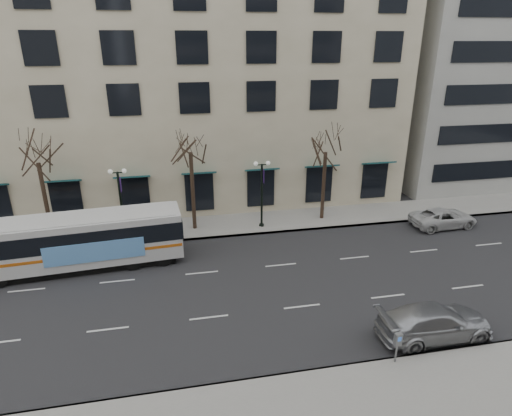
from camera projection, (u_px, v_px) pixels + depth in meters
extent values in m
plane|color=black|center=(205.00, 293.00, 24.14)|extent=(160.00, 160.00, 0.00)
cube|color=gray|center=(259.00, 222.00, 33.22)|extent=(80.00, 4.00, 0.15)
cube|color=#B6AB8B|center=(157.00, 55.00, 38.47)|extent=(40.00, 20.00, 24.00)
cylinder|color=black|center=(46.00, 203.00, 29.29)|extent=(0.28, 0.28, 5.74)
cylinder|color=black|center=(193.00, 192.00, 31.06)|extent=(0.28, 0.28, 5.95)
cylinder|color=black|center=(323.00, 187.00, 32.96)|extent=(0.28, 0.28, 5.46)
cylinder|color=black|center=(122.00, 206.00, 29.78)|extent=(0.16, 0.16, 5.00)
cylinder|color=black|center=(125.00, 237.00, 30.65)|extent=(0.36, 0.36, 0.30)
cube|color=black|center=(117.00, 173.00, 28.87)|extent=(0.90, 0.06, 0.06)
sphere|color=silver|center=(110.00, 172.00, 28.76)|extent=(0.32, 0.32, 0.32)
sphere|color=silver|center=(124.00, 171.00, 28.92)|extent=(0.32, 0.32, 0.32)
cube|color=#371A62|center=(121.00, 184.00, 29.21)|extent=(0.04, 0.45, 1.00)
cylinder|color=black|center=(262.00, 197.00, 31.59)|extent=(0.16, 0.16, 5.00)
cylinder|color=black|center=(262.00, 226.00, 32.46)|extent=(0.36, 0.36, 0.30)
cube|color=black|center=(262.00, 165.00, 30.69)|extent=(0.90, 0.06, 0.06)
sphere|color=silver|center=(256.00, 164.00, 30.57)|extent=(0.32, 0.32, 0.32)
sphere|color=silver|center=(268.00, 163.00, 30.73)|extent=(0.32, 0.32, 0.32)
cube|color=#371A62|center=(263.00, 176.00, 31.02)|extent=(0.04, 0.45, 1.00)
cube|color=silver|center=(78.00, 240.00, 26.19)|extent=(12.68, 3.69, 2.86)
cube|color=black|center=(82.00, 263.00, 26.79)|extent=(11.65, 3.29, 0.47)
cube|color=black|center=(82.00, 233.00, 26.11)|extent=(12.18, 3.70, 1.15)
cube|color=#C55D12|center=(79.00, 247.00, 26.38)|extent=(12.55, 3.72, 0.19)
cube|color=#609FE9|center=(95.00, 252.00, 25.33)|extent=(5.72, 0.52, 1.25)
cube|color=silver|center=(74.00, 218.00, 25.65)|extent=(12.03, 3.37, 0.08)
cylinder|color=black|center=(8.00, 260.00, 26.67)|extent=(1.06, 0.37, 1.04)
cylinder|color=black|center=(133.00, 262.00, 26.42)|extent=(1.06, 0.37, 1.04)
cylinder|color=black|center=(133.00, 245.00, 28.57)|extent=(1.06, 0.37, 1.04)
cylinder|color=black|center=(164.00, 258.00, 26.90)|extent=(1.06, 0.37, 1.04)
cylinder|color=black|center=(161.00, 242.00, 29.04)|extent=(1.06, 0.37, 1.04)
imported|color=#A5A7AC|center=(435.00, 322.00, 20.37)|extent=(5.65, 2.35, 1.63)
imported|color=#BDBDBD|center=(443.00, 218.00, 32.49)|extent=(5.14, 2.55, 1.40)
cylinder|color=gray|center=(396.00, 352.00, 18.64)|extent=(0.09, 0.09, 1.03)
cube|color=gray|center=(398.00, 339.00, 18.39)|extent=(0.34, 0.23, 0.57)
cube|color=blue|center=(399.00, 339.00, 18.26)|extent=(0.16, 0.04, 0.21)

